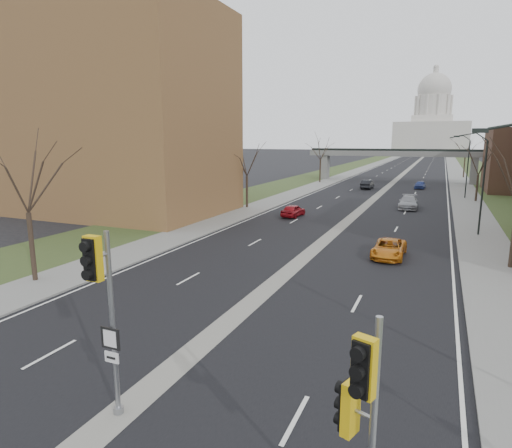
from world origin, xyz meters
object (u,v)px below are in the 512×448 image
Objects in this scene: signal_pole_right at (360,405)px; car_left_far at (367,184)px; car_right_near at (389,248)px; signal_pole_median at (102,293)px; car_right_mid at (408,202)px; car_right_far at (420,185)px; car_left_near at (293,210)px.

signal_pole_right is 67.37m from car_left_far.
signal_pole_right is 1.12× the size of car_right_near.
signal_pole_median reaches higher than car_right_mid.
car_right_far is (0.25, 23.35, -0.10)m from car_right_mid.
car_right_near is 0.87× the size of car_right_mid.
car_right_mid reaches higher than car_right_far.
signal_pole_right is at bearing -84.48° from car_right_near.
car_right_mid is (5.14, 45.53, -3.21)m from signal_pole_median.
signal_pole_right is 0.97× the size of car_right_mid.
signal_pole_median is 35.44m from car_left_near.
car_right_near is at bearing 102.38° from car_left_far.
car_left_near is at bearing -137.32° from car_right_mid.
car_right_near is (11.41, -12.83, -0.04)m from car_left_near.
signal_pole_right is 23.57m from car_right_near.
car_left_far reaches higher than car_right_far.
car_left_far is at bearing -152.48° from car_right_far.
car_right_far is at bearing 85.61° from signal_pole_median.
signal_pole_right reaches higher than car_right_far.
signal_pole_right is 1.30× the size of car_right_far.
car_left_far is at bearing -91.42° from car_left_near.
car_left_far is 44.00m from car_right_near.
signal_pole_right reaches higher than car_left_near.
car_right_far reaches higher than car_right_near.
car_left_near is 15.41m from car_right_mid.
car_right_mid reaches higher than car_left_far.
car_right_near is at bearing 76.00° from signal_pole_median.
car_right_near is at bearing 136.04° from car_left_near.
signal_pole_median reaches higher than car_right_far.
car_left_near is 0.75× the size of car_right_mid.
signal_pole_right is at bearing -10.44° from signal_pole_median.
signal_pole_median is 65.30m from car_left_far.
car_right_far is (-2.04, 70.26, -2.67)m from signal_pole_right.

